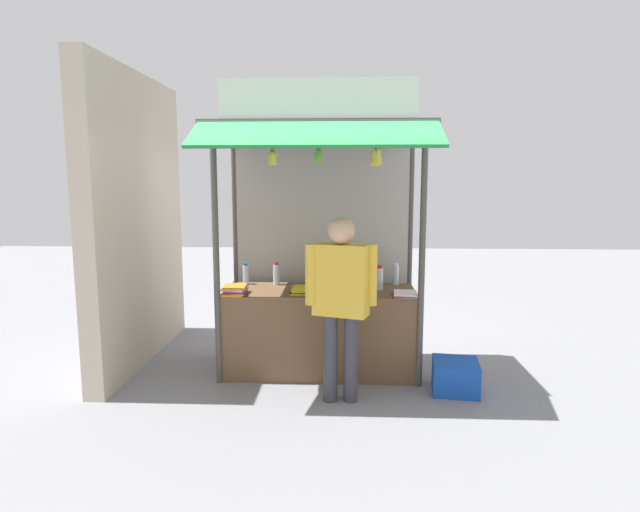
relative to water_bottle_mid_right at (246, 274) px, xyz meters
name	(u,v)px	position (x,y,z in m)	size (l,w,h in m)	color
ground_plane	(320,370)	(0.81, -0.26, -0.97)	(20.00, 20.00, 0.00)	gray
stall_counter	(320,330)	(0.81, -0.26, -0.54)	(1.94, 0.77, 0.86)	brown
stall_structure	(321,203)	(0.81, -0.11, 0.78)	(2.14, 1.66, 2.85)	#4C4742
water_bottle_mid_right	(246,274)	(0.00, 0.00, 0.00)	(0.06, 0.06, 0.23)	silver
water_bottle_left	(276,274)	(0.33, -0.01, 0.01)	(0.07, 0.07, 0.24)	silver
water_bottle_far_left	(396,275)	(1.62, 0.05, 0.00)	(0.06, 0.06, 0.23)	silver
water_bottle_back_left	(372,277)	(1.35, -0.14, 0.01)	(0.07, 0.07, 0.25)	silver
water_bottle_front_left	(380,278)	(1.42, -0.24, 0.01)	(0.07, 0.07, 0.26)	silver
magazine_stack_mid_left	(304,290)	(0.66, -0.42, -0.08)	(0.27, 0.32, 0.05)	yellow
magazine_stack_rear_center	(333,286)	(0.95, -0.24, -0.07)	(0.25, 0.30, 0.07)	red
magazine_stack_front_right	(235,290)	(-0.01, -0.51, -0.06)	(0.26, 0.33, 0.08)	orange
magazine_stack_back_right	(405,294)	(1.65, -0.52, -0.09)	(0.25, 0.32, 0.04)	green
banana_bunch_rightmost	(376,157)	(1.34, -0.75, 1.21)	(0.12, 0.12, 0.28)	#332D23
banana_bunch_leftmost	(319,156)	(0.82, -0.74, 1.22)	(0.08, 0.08, 0.25)	#332D23
banana_bunch_inner_right	(272,158)	(0.41, -0.75, 1.20)	(0.10, 0.09, 0.27)	#332D23
vendor_person	(341,292)	(1.03, -1.03, 0.03)	(0.63, 0.34, 1.66)	#383842
plastic_crate	(455,376)	(2.11, -0.76, -0.82)	(0.42, 0.42, 0.29)	#194CB2
neighbour_wall	(137,220)	(-1.18, 0.04, 0.58)	(0.20, 2.40, 3.08)	beige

